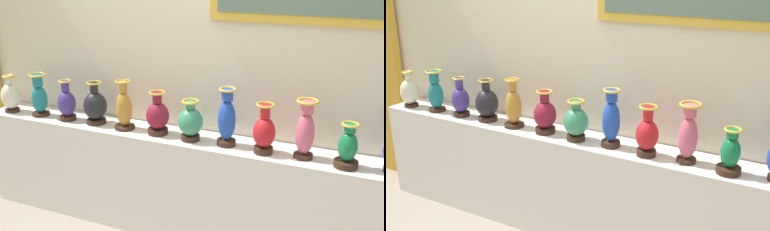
# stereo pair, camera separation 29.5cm
# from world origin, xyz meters

# --- Properties ---
(display_shelf) EXTENTS (3.70, 0.36, 0.84)m
(display_shelf) POSITION_xyz_m (0.00, 0.00, 0.42)
(display_shelf) COLOR silver
(display_shelf) RESTS_ON ground_plane
(back_wall) EXTENTS (5.24, 0.14, 3.03)m
(back_wall) POSITION_xyz_m (0.02, 0.24, 1.53)
(back_wall) COLOR beige
(back_wall) RESTS_ON ground_plane
(vase_ivory) EXTENTS (0.16, 0.16, 0.33)m
(vase_ivory) POSITION_xyz_m (-1.68, -0.06, 0.98)
(vase_ivory) COLOR #382319
(vase_ivory) RESTS_ON display_shelf
(vase_teal) EXTENTS (0.14, 0.14, 0.36)m
(vase_teal) POSITION_xyz_m (-1.38, -0.04, 1.00)
(vase_teal) COLOR #382319
(vase_teal) RESTS_ON display_shelf
(vase_indigo) EXTENTS (0.15, 0.15, 0.34)m
(vase_indigo) POSITION_xyz_m (-1.10, -0.04, 0.98)
(vase_indigo) COLOR #382319
(vase_indigo) RESTS_ON display_shelf
(vase_onyx) EXTENTS (0.19, 0.19, 0.35)m
(vase_onyx) POSITION_xyz_m (-0.84, -0.02, 0.98)
(vase_onyx) COLOR #382319
(vase_onyx) RESTS_ON display_shelf
(vase_ochre) EXTENTS (0.16, 0.16, 0.39)m
(vase_ochre) POSITION_xyz_m (-0.56, -0.03, 1.00)
(vase_ochre) COLOR #382319
(vase_ochre) RESTS_ON display_shelf
(vase_burgundy) EXTENTS (0.18, 0.18, 0.34)m
(vase_burgundy) POSITION_xyz_m (-0.27, -0.02, 0.98)
(vase_burgundy) COLOR #382319
(vase_burgundy) RESTS_ON display_shelf
(vase_jade) EXTENTS (0.18, 0.18, 0.31)m
(vase_jade) POSITION_xyz_m (0.01, -0.04, 0.98)
(vase_jade) COLOR #382319
(vase_jade) RESTS_ON display_shelf
(vase_sapphire) EXTENTS (0.14, 0.14, 0.42)m
(vase_sapphire) POSITION_xyz_m (0.28, -0.02, 1.03)
(vase_sapphire) COLOR #382319
(vase_sapphire) RESTS_ON display_shelf
(vase_crimson) EXTENTS (0.15, 0.15, 0.36)m
(vase_crimson) POSITION_xyz_m (0.56, -0.05, 0.99)
(vase_crimson) COLOR #382319
(vase_crimson) RESTS_ON display_shelf
(vase_rose) EXTENTS (0.15, 0.15, 0.41)m
(vase_rose) POSITION_xyz_m (0.83, -0.03, 1.03)
(vase_rose) COLOR #382319
(vase_rose) RESTS_ON display_shelf
(vase_emerald) EXTENTS (0.15, 0.15, 0.30)m
(vase_emerald) POSITION_xyz_m (1.11, -0.06, 0.97)
(vase_emerald) COLOR #382319
(vase_emerald) RESTS_ON display_shelf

